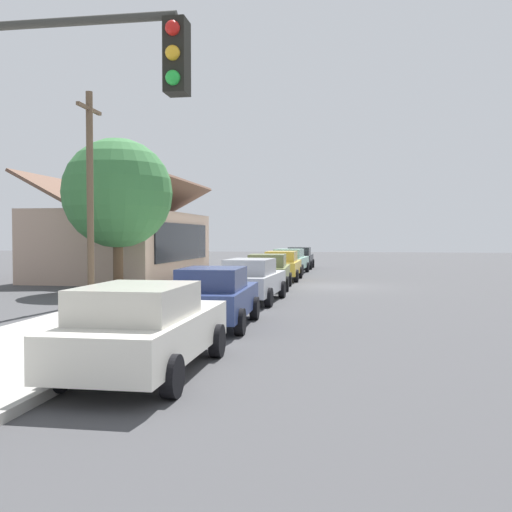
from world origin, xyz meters
TOP-DOWN VIEW (x-y plane):
  - ground_plane at (0.00, 0.00)m, footprint 120.00×120.00m
  - sidewalk_curb at (0.00, 5.60)m, footprint 60.00×4.20m
  - car_ivory at (-18.20, 2.65)m, footprint 4.76×2.07m
  - car_navy at (-12.84, 2.64)m, footprint 4.36×2.04m
  - car_silver at (-6.98, 2.62)m, footprint 4.91×2.09m
  - car_olive at (-1.57, 2.78)m, footprint 4.39×2.17m
  - car_mustard at (3.64, 2.73)m, footprint 4.67×2.02m
  - car_seafoam at (9.31, 2.88)m, footprint 4.94×2.27m
  - car_charcoal at (15.12, 2.71)m, footprint 4.34×1.97m
  - storefront_building at (4.56, 11.98)m, footprint 13.18×7.09m
  - shade_tree at (-3.65, 9.15)m, footprint 4.79×4.79m
  - traffic_light_main at (-21.67, 2.54)m, footprint 0.37×2.79m
  - utility_pole_wooden at (-8.43, 8.20)m, footprint 1.80×0.24m
  - fire_hydrant_red at (-4.79, 4.20)m, footprint 0.22×0.22m

SIDE VIEW (x-z plane):
  - ground_plane at x=0.00m, z-range 0.00..0.00m
  - sidewalk_curb at x=0.00m, z-range 0.00..0.16m
  - fire_hydrant_red at x=-4.79m, z-range 0.14..0.85m
  - car_navy at x=-12.84m, z-range 0.02..1.61m
  - car_charcoal at x=15.12m, z-range 0.02..1.61m
  - car_olive at x=-1.57m, z-range 0.02..1.61m
  - car_mustard at x=3.64m, z-range 0.02..1.61m
  - car_silver at x=-6.98m, z-range 0.02..1.61m
  - car_ivory at x=-18.20m, z-range 0.02..1.61m
  - car_seafoam at x=9.31m, z-range 0.02..1.61m
  - storefront_building at x=4.56m, z-range -0.83..4.87m
  - traffic_light_main at x=-21.67m, z-range 0.89..6.09m
  - utility_pole_wooden at x=-8.43m, z-range 0.18..7.68m
  - shade_tree at x=-3.65m, z-range 0.93..7.62m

